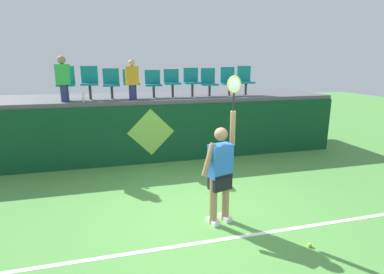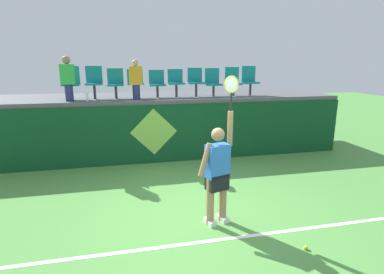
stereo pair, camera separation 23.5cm
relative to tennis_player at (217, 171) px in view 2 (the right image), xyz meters
The scene contains 20 objects.
ground_plane 0.99m from the tennis_player, 140.59° to the left, with size 40.00×40.00×0.00m, color #519342.
court_back_wall 3.55m from the tennis_player, 94.09° to the left, with size 10.29×0.20×1.60m, color #0F4223.
spectator_platform 4.82m from the tennis_player, 93.04° to the left, with size 10.29×2.55×0.12m, color #56565B.
court_baseline_stripe 1.11m from the tennis_player, 115.18° to the right, with size 9.26×0.08×0.01m, color white.
tennis_player is the anchor object (origin of this frame).
tennis_ball 1.75m from the tennis_player, 45.06° to the right, with size 0.07×0.07×0.07m, color #D1E533.
water_bottle 4.47m from the tennis_player, 123.11° to the left, with size 0.06×0.06×0.27m, color white.
stadium_chair_0 5.27m from the tennis_player, 123.76° to the left, with size 0.44×0.42×0.89m.
stadium_chair_1 4.97m from the tennis_player, 117.81° to the left, with size 0.44×0.42×0.89m.
stadium_chair_2 4.73m from the tennis_player, 111.51° to the left, with size 0.44×0.42×0.83m.
stadium_chair_3 4.56m from the tennis_player, 104.93° to the left, with size 0.44×0.42×0.80m.
stadium_chair_4 4.44m from the tennis_player, 96.97° to the left, with size 0.44×0.42×0.78m.
stadium_chair_5 4.42m from the tennis_player, 89.60° to the left, with size 0.44×0.42×0.80m.
stadium_chair_6 4.47m from the tennis_player, 81.68° to the left, with size 0.44×0.42×0.83m.
stadium_chair_7 4.57m from the tennis_player, 74.84° to the left, with size 0.44×0.42×0.82m.
stadium_chair_8 4.77m from the tennis_player, 67.28° to the left, with size 0.44×0.42×0.85m.
stadium_chair_9 5.01m from the tennis_player, 61.34° to the left, with size 0.44×0.42×0.88m.
spectator_0 4.95m from the tennis_player, 126.69° to the left, with size 0.34×0.20×1.15m.
spectator_1 4.20m from the tennis_player, 106.46° to the left, with size 0.34×0.20×1.06m.
wall_signage_mount 3.63m from the tennis_player, 101.94° to the left, with size 1.27×0.01×1.52m.
Camera 2 is at (-1.19, -4.74, 2.69)m, focal length 28.24 mm.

